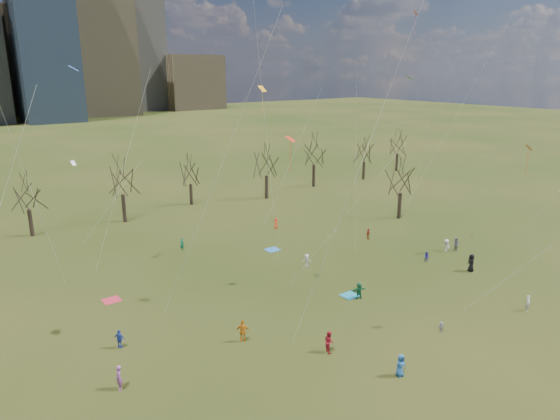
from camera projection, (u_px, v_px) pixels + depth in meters
ground at (360, 315)px, 44.38m from camera, size 500.00×500.00×0.00m
bare_tree_row at (176, 177)px, 71.53m from camera, size 113.04×29.80×9.50m
blanket_teal at (350, 295)px, 48.22m from camera, size 1.60×1.50×0.03m
blanket_navy at (272, 250)px, 60.41m from camera, size 1.60×1.50×0.03m
blanket_crimson at (112, 300)px, 47.20m from camera, size 1.60×1.50×0.03m
person_0 at (401, 365)px, 35.39m from camera, size 0.89×0.63×1.70m
person_1 at (528, 303)px, 44.99m from camera, size 0.66×0.61×1.51m
person_2 at (329, 342)px, 38.44m from camera, size 0.91×1.02×1.76m
person_3 at (441, 327)px, 41.41m from camera, size 0.67×0.70×0.96m
person_4 at (243, 331)px, 39.85m from camera, size 1.13×1.07×1.88m
person_5 at (359, 291)px, 47.37m from camera, size 1.61×0.87×1.65m
person_6 at (471, 263)px, 53.74m from camera, size 0.98×1.13×1.96m
person_7 at (119, 378)px, 33.89m from camera, size 0.51×0.71×1.80m
person_8 at (427, 257)px, 56.46m from camera, size 0.70×0.75×1.23m
person_9 at (307, 260)px, 55.15m from camera, size 1.07×1.01×1.45m
person_10 at (368, 234)px, 63.98m from camera, size 0.90×0.65×1.42m
person_12 at (276, 223)px, 68.27m from camera, size 0.62×0.81×1.50m
person_13 at (182, 244)px, 60.04m from camera, size 0.62×0.68×1.56m
person_14 at (456, 245)px, 59.66m from camera, size 0.79×0.94×1.70m
person_15 at (446, 245)px, 59.75m from camera, size 0.66×1.03×1.51m
person_16 at (120, 339)px, 38.98m from camera, size 0.84×0.98×1.57m
kites_airborne at (307, 147)px, 47.93m from camera, size 61.20×41.45×32.18m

